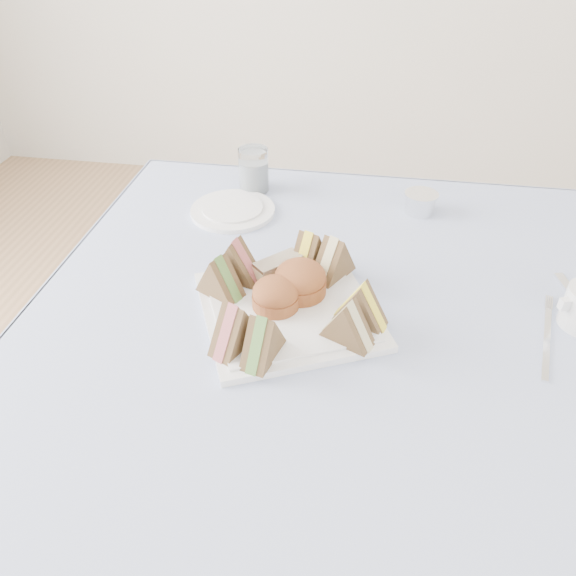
# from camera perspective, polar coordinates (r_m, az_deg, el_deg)

# --- Properties ---
(floor) EXTENTS (4.00, 4.00, 0.00)m
(floor) POSITION_cam_1_polar(r_m,az_deg,el_deg) (1.48, 3.86, -25.53)
(floor) COLOR #9E7751
(floor) RESTS_ON ground
(table) EXTENTS (0.90, 0.90, 0.74)m
(table) POSITION_cam_1_polar(r_m,az_deg,el_deg) (1.17, 4.63, -17.15)
(table) COLOR brown
(table) RESTS_ON floor
(tablecloth) EXTENTS (1.02, 1.02, 0.01)m
(tablecloth) POSITION_cam_1_polar(r_m,az_deg,el_deg) (0.89, 5.80, -3.00)
(tablecloth) COLOR #99A7C9
(tablecloth) RESTS_ON table
(serving_plate) EXTENTS (0.35, 0.35, 0.01)m
(serving_plate) POSITION_cam_1_polar(r_m,az_deg,el_deg) (0.89, -0.00, -2.27)
(serving_plate) COLOR white
(serving_plate) RESTS_ON tablecloth
(sandwich_fl_a) EXTENTS (0.07, 0.09, 0.07)m
(sandwich_fl_a) POSITION_cam_1_polar(r_m,az_deg,el_deg) (0.80, -5.43, -3.77)
(sandwich_fl_a) COLOR brown
(sandwich_fl_a) RESTS_ON serving_plate
(sandwich_fl_b) EXTENTS (0.06, 0.09, 0.07)m
(sandwich_fl_b) POSITION_cam_1_polar(r_m,az_deg,el_deg) (0.78, -2.58, -4.96)
(sandwich_fl_b) COLOR brown
(sandwich_fl_b) RESTS_ON serving_plate
(sandwich_fr_a) EXTENTS (0.09, 0.06, 0.07)m
(sandwich_fr_a) POSITION_cam_1_polar(r_m,az_deg,el_deg) (0.84, 7.43, -1.55)
(sandwich_fr_a) COLOR brown
(sandwich_fr_a) RESTS_ON serving_plate
(sandwich_fr_b) EXTENTS (0.09, 0.07, 0.07)m
(sandwich_fr_b) POSITION_cam_1_polar(r_m,az_deg,el_deg) (0.81, 6.10, -3.40)
(sandwich_fr_b) COLOR brown
(sandwich_fr_b) RESTS_ON serving_plate
(sandwich_bl_a) EXTENTS (0.09, 0.07, 0.07)m
(sandwich_bl_a) POSITION_cam_1_polar(r_m,az_deg,el_deg) (0.90, -6.97, 1.25)
(sandwich_bl_a) COLOR brown
(sandwich_bl_a) RESTS_ON serving_plate
(sandwich_bl_b) EXTENTS (0.10, 0.06, 0.08)m
(sandwich_bl_b) POSITION_cam_1_polar(r_m,az_deg,el_deg) (0.92, -5.33, 2.87)
(sandwich_bl_b) COLOR brown
(sandwich_bl_b) RESTS_ON serving_plate
(sandwich_br_a) EXTENTS (0.08, 0.09, 0.08)m
(sandwich_br_a) POSITION_cam_1_polar(r_m,az_deg,el_deg) (0.93, 4.64, 3.17)
(sandwich_br_a) COLOR brown
(sandwich_br_a) RESTS_ON serving_plate
(sandwich_br_b) EXTENTS (0.06, 0.09, 0.07)m
(sandwich_br_b) POSITION_cam_1_polar(r_m,az_deg,el_deg) (0.95, 2.11, 3.86)
(sandwich_br_b) COLOR brown
(sandwich_br_b) RESTS_ON serving_plate
(scone_left) EXTENTS (0.09, 0.09, 0.05)m
(scone_left) POSITION_cam_1_polar(r_m,az_deg,el_deg) (0.87, -1.27, -0.70)
(scone_left) COLOR #A1532A
(scone_left) RESTS_ON serving_plate
(scone_right) EXTENTS (0.12, 0.12, 0.06)m
(scone_right) POSITION_cam_1_polar(r_m,az_deg,el_deg) (0.89, 1.25, 0.82)
(scone_right) COLOR #A1532A
(scone_right) RESTS_ON serving_plate
(pastry_slice) EXTENTS (0.08, 0.08, 0.04)m
(pastry_slice) POSITION_cam_1_polar(r_m,az_deg,el_deg) (0.93, -1.01, 1.95)
(pastry_slice) COLOR #D6C188
(pastry_slice) RESTS_ON serving_plate
(side_plate) EXTENTS (0.21, 0.21, 0.01)m
(side_plate) POSITION_cam_1_polar(r_m,az_deg,el_deg) (1.16, -5.63, 7.84)
(side_plate) COLOR white
(side_plate) RESTS_ON tablecloth
(water_glass) EXTENTS (0.08, 0.08, 0.09)m
(water_glass) POSITION_cam_1_polar(r_m,az_deg,el_deg) (1.23, -3.51, 11.89)
(water_glass) COLOR white
(water_glass) RESTS_ON tablecloth
(tea_strainer) EXTENTS (0.09, 0.09, 0.04)m
(tea_strainer) POSITION_cam_1_polar(r_m,az_deg,el_deg) (1.18, 13.29, 8.34)
(tea_strainer) COLOR silver
(tea_strainer) RESTS_ON tablecloth
(fork) EXTENTS (0.05, 0.17, 0.00)m
(fork) POSITION_cam_1_polar(r_m,az_deg,el_deg) (0.92, 24.78, -5.07)
(fork) COLOR silver
(fork) RESTS_ON tablecloth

